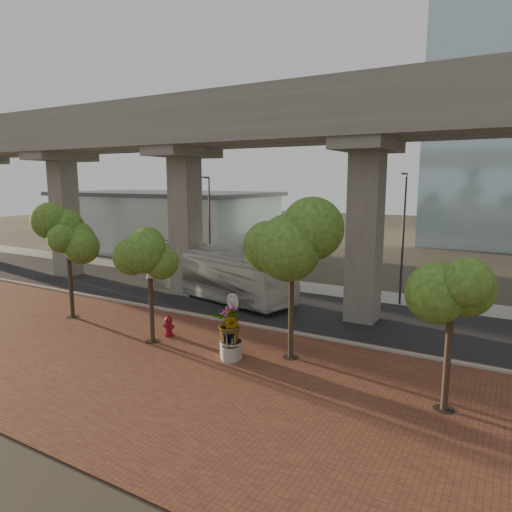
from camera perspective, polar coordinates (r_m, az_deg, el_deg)
The scene contains 18 objects.
ground at distance 26.30m, azimuth -0.96°, elevation -7.21°, with size 160.00×160.00×0.00m, color #342F25.
brick_plaza at distance 20.23m, azimuth -12.95°, elevation -12.60°, with size 70.00×13.00×0.06m, color brown.
asphalt_road at distance 27.96m, azimuth 1.16°, elevation -6.15°, with size 90.00×8.00×0.04m, color black.
curb_strip at distance 24.66m, azimuth -3.37°, elevation -8.18°, with size 70.00×0.25×0.16m, color #98958D.
far_sidewalk at distance 32.74m, azimuth 5.80°, elevation -3.85°, with size 90.00×3.00×0.06m, color #98958D.
transit_viaduct at distance 26.93m, azimuth 1.21°, elevation 8.92°, with size 72.00×5.60×12.40m.
station_pavilion at distance 50.18m, azimuth -11.30°, elevation 4.35°, with size 23.00×13.00×6.30m.
transit_bus at distance 29.65m, azimuth -5.15°, elevation -1.98°, with size 2.82×12.03×3.35m, color silver.
fire_hydrant at distance 22.77m, azimuth -10.85°, elevation -8.59°, with size 0.52×0.46×1.03m.
planter_front at distance 19.49m, azimuth -3.12°, elevation -8.78°, with size 2.09×2.09×2.30m.
planter_right at distance 19.94m, azimuth -3.40°, elevation -8.69°, with size 1.98×1.98×2.11m.
planter_left at distance 19.35m, azimuth -3.21°, elevation -9.54°, with size 1.79×1.79×1.97m.
street_tree_far_west at distance 26.54m, azimuth -22.51°, elevation 2.33°, with size 3.32×3.32×6.05m.
street_tree_near_west at distance 21.37m, azimuth -13.16°, elevation -0.53°, with size 3.03×3.03×5.28m.
street_tree_near_east at distance 18.75m, azimuth 4.53°, elevation 1.90°, with size 3.96×3.96×6.86m.
street_tree_far_east at distance 15.76m, azimuth 23.34°, elevation -4.12°, with size 3.03×3.03×5.40m.
streetlamp_west at distance 35.91m, azimuth -5.93°, elevation 4.62°, with size 0.38×1.13×7.77m.
streetlamp_east at distance 28.57m, azimuth 17.91°, elevation 3.14°, with size 0.39×1.15×7.92m.
Camera 1 is at (12.93, -21.62, 7.56)m, focal length 32.00 mm.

